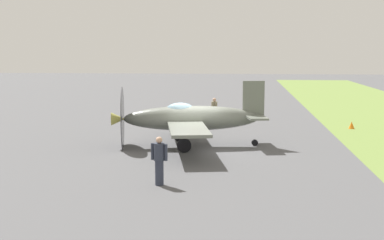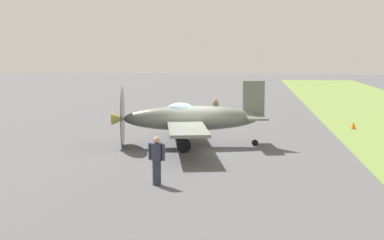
{
  "view_description": "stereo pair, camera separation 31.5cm",
  "coord_description": "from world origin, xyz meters",
  "px_view_note": "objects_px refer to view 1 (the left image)",
  "views": [
    {
      "loc": [
        -24.46,
        -2.19,
        4.75
      ],
      "look_at": [
        1.05,
        0.33,
        1.33
      ],
      "focal_mm": 49.5,
      "sensor_mm": 36.0,
      "label": 1
    },
    {
      "loc": [
        -24.42,
        -2.5,
        4.75
      ],
      "look_at": [
        1.05,
        0.33,
        1.33
      ],
      "focal_mm": 49.5,
      "sensor_mm": 36.0,
      "label": 2
    }
  ],
  "objects_px": {
    "ground_crew_mechanic": "(159,160)",
    "runway_marker_cone": "(352,125)",
    "airplane_lead": "(189,118)",
    "ground_crew_chief": "(214,111)"
  },
  "relations": [
    {
      "from": "ground_crew_chief",
      "to": "ground_crew_mechanic",
      "type": "relative_size",
      "value": 1.0
    },
    {
      "from": "runway_marker_cone",
      "to": "ground_crew_mechanic",
      "type": "bearing_deg",
      "value": 146.74
    },
    {
      "from": "airplane_lead",
      "to": "runway_marker_cone",
      "type": "xyz_separation_m",
      "value": [
        6.91,
        -9.16,
        -1.19
      ]
    },
    {
      "from": "ground_crew_mechanic",
      "to": "runway_marker_cone",
      "type": "height_order",
      "value": "ground_crew_mechanic"
    },
    {
      "from": "airplane_lead",
      "to": "ground_crew_chief",
      "type": "distance_m",
      "value": 7.7
    },
    {
      "from": "ground_crew_chief",
      "to": "airplane_lead",
      "type": "bearing_deg",
      "value": 144.7
    },
    {
      "from": "airplane_lead",
      "to": "ground_crew_chief",
      "type": "bearing_deg",
      "value": -16.53
    },
    {
      "from": "ground_crew_chief",
      "to": "ground_crew_mechanic",
      "type": "bearing_deg",
      "value": 146.68
    },
    {
      "from": "ground_crew_mechanic",
      "to": "runway_marker_cone",
      "type": "xyz_separation_m",
      "value": [
        14.38,
        -9.43,
        -0.69
      ]
    },
    {
      "from": "ground_crew_chief",
      "to": "runway_marker_cone",
      "type": "relative_size",
      "value": 3.93
    }
  ]
}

